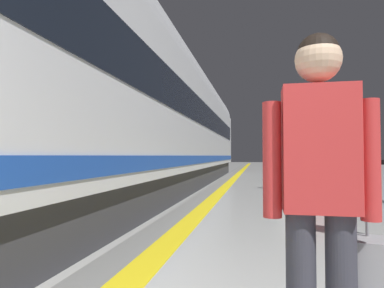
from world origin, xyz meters
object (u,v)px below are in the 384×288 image
at_px(high_speed_train, 125,100).
at_px(passenger_far, 282,158).
at_px(duffel_bag_mid, 294,186).
at_px(passenger_mid, 283,162).
at_px(passenger_near, 301,164).
at_px(suitcase_near, 317,190).
at_px(suitcase_far, 290,173).
at_px(traveller_foreground, 320,182).

xyz_separation_m(high_speed_train, passenger_far, (4.31, 8.09, -1.49)).
bearing_deg(high_speed_train, duffel_bag_mid, 37.68).
xyz_separation_m(passenger_mid, passenger_far, (0.28, 4.42, 0.10)).
bearing_deg(passenger_near, high_speed_train, -178.50).
bearing_deg(suitcase_near, suitcase_far, 88.93).
relative_size(traveller_foreground, passenger_near, 1.08).
distance_m(traveller_foreground, passenger_mid, 9.94).
xyz_separation_m(high_speed_train, passenger_mid, (4.02, 3.68, -1.59)).
height_order(traveller_foreground, duffel_bag_mid, traveller_foreground).
bearing_deg(passenger_mid, traveller_foreground, -93.09).
bearing_deg(passenger_near, traveller_foreground, -95.98).
xyz_separation_m(traveller_foreground, passenger_mid, (0.54, 9.93, -0.08)).
height_order(passenger_mid, suitcase_far, passenger_mid).
bearing_deg(high_speed_train, suitcase_near, 0.23).
bearing_deg(passenger_far, suitcase_far, -32.12).
height_order(duffel_bag_mid, suitcase_far, suitcase_far).
bearing_deg(traveller_foreground, suitcase_far, 85.39).
xyz_separation_m(traveller_foreground, suitcase_near, (0.99, 6.27, -0.64)).
relative_size(passenger_mid, suitcase_far, 2.33).
height_order(passenger_far, suitcase_far, passenger_far).
distance_m(duffel_bag_mid, passenger_far, 4.82).
xyz_separation_m(passenger_far, suitcase_far, (0.32, -0.20, -0.65)).
height_order(duffel_bag_mid, passenger_far, passenger_far).
bearing_deg(passenger_far, traveller_foreground, -93.27).
distance_m(passenger_mid, suitcase_far, 4.29).
xyz_separation_m(suitcase_near, suitcase_far, (0.15, 7.87, 0.01)).
height_order(traveller_foreground, passenger_mid, traveller_foreground).
bearing_deg(passenger_mid, suitcase_near, -82.88).
bearing_deg(passenger_far, duffel_bag_mid, -89.56).
height_order(high_speed_train, passenger_near, high_speed_train).
relative_size(passenger_near, suitcase_far, 2.34).
height_order(traveller_foreground, suitcase_near, traveller_foreground).
bearing_deg(passenger_mid, high_speed_train, -137.57).
xyz_separation_m(high_speed_train, duffel_bag_mid, (4.34, 3.35, -2.35)).
distance_m(high_speed_train, passenger_far, 9.29).
distance_m(high_speed_train, duffel_bag_mid, 5.97).
bearing_deg(high_speed_train, passenger_mid, 42.43).
height_order(high_speed_train, suitcase_far, high_speed_train).
height_order(high_speed_train, suitcase_near, high_speed_train).
bearing_deg(passenger_far, passenger_mid, -93.67).
bearing_deg(high_speed_train, passenger_far, 61.99).
bearing_deg(duffel_bag_mid, suitcase_near, -87.64).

